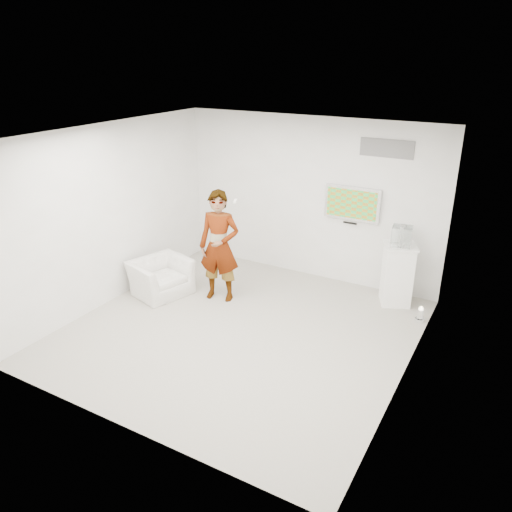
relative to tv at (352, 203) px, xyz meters
name	(u,v)px	position (x,y,z in m)	size (l,w,h in m)	color
room	(239,240)	(-0.85, -2.45, -0.05)	(5.01, 5.01, 3.00)	#A3A195
tv	(352,203)	(0.00, 0.00, 0.00)	(1.00, 0.08, 0.60)	silver
logo_decal	(387,148)	(0.50, 0.04, 1.00)	(0.90, 0.02, 0.30)	slate
person	(219,246)	(-1.73, -1.65, -0.58)	(0.71, 0.46, 1.93)	white
armchair	(161,277)	(-2.75, -2.02, -1.24)	(0.97, 0.84, 0.63)	white
pedestal	(397,274)	(0.99, -0.34, -1.02)	(0.52, 0.52, 1.07)	white
floor_uplight	(420,315)	(1.52, -0.79, -1.43)	(0.16, 0.16, 0.24)	white
vitrine	(402,236)	(0.99, -0.34, -0.32)	(0.32, 0.32, 0.32)	white
console	(401,239)	(0.99, -0.34, -0.38)	(0.05, 0.15, 0.20)	white
wii_remote	(235,201)	(-1.52, -1.45, 0.19)	(0.04, 0.15, 0.04)	white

